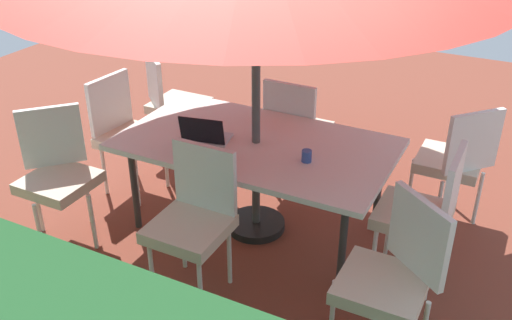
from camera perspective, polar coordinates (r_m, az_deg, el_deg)
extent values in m
cube|color=brown|center=(4.51, 0.00, -6.72)|extent=(10.00, 10.00, 0.02)
cube|color=silver|center=(4.14, 0.00, 1.56)|extent=(1.93, 1.09, 0.04)
cylinder|color=#333333|center=(4.40, 11.88, -2.87)|extent=(0.05, 0.05, 0.70)
cylinder|color=#333333|center=(4.97, -6.30, 1.51)|extent=(0.05, 0.05, 0.70)
cylinder|color=#333333|center=(3.76, 8.44, -8.51)|extent=(0.05, 0.05, 0.70)
cylinder|color=#333333|center=(4.42, -11.80, -2.65)|extent=(0.05, 0.05, 0.70)
cylinder|color=#4C4C4C|center=(3.96, 0.00, 6.96)|extent=(0.06, 0.06, 2.28)
cylinder|color=black|center=(4.49, 0.00, -6.31)|extent=(0.44, 0.44, 0.06)
cube|color=beige|center=(5.40, -7.51, 5.32)|extent=(0.46, 0.46, 0.08)
cube|color=white|center=(5.25, -9.91, 7.60)|extent=(0.36, 0.31, 0.45)
cylinder|color=white|center=(5.39, -4.97, 2.35)|extent=(0.03, 0.03, 0.45)
cylinder|color=white|center=(5.71, -6.10, 3.82)|extent=(0.03, 0.03, 0.45)
cylinder|color=white|center=(5.31, -8.66, 1.67)|extent=(0.03, 0.03, 0.45)
cylinder|color=white|center=(5.63, -9.61, 3.20)|extent=(0.03, 0.03, 0.45)
cube|color=beige|center=(4.62, 18.35, -0.14)|extent=(0.46, 0.46, 0.08)
cube|color=white|center=(4.37, 20.50, 1.68)|extent=(0.32, 0.35, 0.45)
cylinder|color=white|center=(4.97, 18.30, -1.54)|extent=(0.03, 0.03, 0.45)
cylinder|color=white|center=(4.77, 14.87, -2.33)|extent=(0.03, 0.03, 0.45)
cylinder|color=white|center=(4.74, 20.88, -3.56)|extent=(0.03, 0.03, 0.45)
cylinder|color=white|center=(4.53, 17.38, -4.49)|extent=(0.03, 0.03, 0.45)
cube|color=beige|center=(3.90, 15.09, -5.22)|extent=(0.46, 0.46, 0.08)
cube|color=white|center=(3.74, 18.70, -2.56)|extent=(0.04, 0.44, 0.45)
cylinder|color=white|center=(4.22, 12.85, -6.42)|extent=(0.03, 0.03, 0.45)
cylinder|color=white|center=(3.94, 11.43, -9.14)|extent=(0.03, 0.03, 0.45)
cylinder|color=white|center=(4.18, 17.62, -7.56)|extent=(0.03, 0.03, 0.45)
cylinder|color=white|center=(3.89, 16.57, -10.41)|extent=(0.03, 0.03, 0.45)
cube|color=beige|center=(4.87, 4.23, 2.85)|extent=(0.46, 0.46, 0.08)
cube|color=white|center=(4.59, 3.29, 4.83)|extent=(0.44, 0.04, 0.45)
cylinder|color=white|center=(5.08, 6.80, 0.52)|extent=(0.03, 0.03, 0.45)
cylinder|color=white|center=(5.20, 3.11, 1.38)|extent=(0.03, 0.03, 0.45)
cylinder|color=white|center=(4.79, 5.23, -1.28)|extent=(0.03, 0.03, 0.45)
cylinder|color=white|center=(4.91, 1.36, -0.32)|extent=(0.03, 0.03, 0.45)
cube|color=beige|center=(4.84, -12.02, 2.10)|extent=(0.46, 0.46, 0.08)
cube|color=white|center=(4.88, -14.13, 5.47)|extent=(0.08, 0.44, 0.45)
cylinder|color=white|center=(4.74, -11.59, -2.10)|extent=(0.03, 0.03, 0.45)
cylinder|color=white|center=(4.97, -8.79, -0.33)|extent=(0.03, 0.03, 0.45)
cylinder|color=white|center=(4.97, -14.63, -0.94)|extent=(0.03, 0.03, 0.45)
cylinder|color=white|center=(5.19, -11.82, 0.70)|extent=(0.03, 0.03, 0.45)
cube|color=beige|center=(4.35, -18.71, -2.07)|extent=(0.46, 0.46, 0.08)
cube|color=white|center=(4.42, -19.38, 2.20)|extent=(0.33, 0.35, 0.45)
cylinder|color=white|center=(4.34, -20.40, -6.62)|extent=(0.03, 0.03, 0.45)
cylinder|color=white|center=(4.33, -15.68, -5.86)|extent=(0.03, 0.03, 0.45)
cylinder|color=white|center=(4.65, -20.53, -4.18)|extent=(0.03, 0.03, 0.45)
cylinder|color=white|center=(4.64, -16.13, -3.47)|extent=(0.03, 0.03, 0.45)
cube|color=beige|center=(3.30, 12.18, -11.94)|extent=(0.46, 0.46, 0.08)
cube|color=white|center=(3.25, 15.66, -7.18)|extent=(0.37, 0.30, 0.45)
cylinder|color=white|center=(3.49, 7.48, -14.47)|extent=(0.03, 0.03, 0.45)
cylinder|color=white|center=(3.66, 12.39, -12.63)|extent=(0.03, 0.03, 0.45)
cube|color=beige|center=(3.67, -6.57, -6.72)|extent=(0.46, 0.46, 0.08)
cube|color=white|center=(3.67, -5.02, -1.66)|extent=(0.44, 0.04, 0.45)
cylinder|color=white|center=(3.80, -10.17, -10.60)|extent=(0.03, 0.03, 0.45)
cylinder|color=white|center=(3.63, -5.48, -12.36)|extent=(0.03, 0.03, 0.45)
cylinder|color=white|center=(4.02, -7.13, -7.80)|extent=(0.03, 0.03, 0.45)
cylinder|color=white|center=(3.87, -2.62, -9.29)|extent=(0.03, 0.03, 0.45)
cube|color=#B7B7BC|center=(4.18, -4.76, 2.17)|extent=(0.36, 0.28, 0.02)
cube|color=black|center=(4.04, -5.35, 2.87)|extent=(0.32, 0.12, 0.20)
cylinder|color=#334C99|center=(3.86, 4.98, 0.39)|extent=(0.07, 0.07, 0.08)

